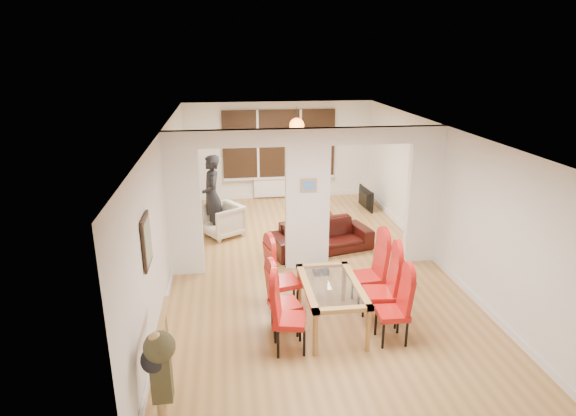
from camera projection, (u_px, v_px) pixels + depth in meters
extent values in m
cube|color=#AA7C44|center=(306.00, 265.00, 9.11)|extent=(5.00, 9.00, 0.01)
cube|color=white|center=(307.00, 200.00, 8.70)|extent=(5.00, 0.18, 2.60)
cube|color=black|center=(279.00, 144.00, 12.82)|extent=(3.00, 0.08, 1.80)
cube|color=white|center=(280.00, 187.00, 13.16)|extent=(1.40, 0.08, 0.50)
sphere|color=orange|center=(297.00, 125.00, 11.58)|extent=(0.36, 0.36, 0.36)
cube|color=gray|center=(147.00, 241.00, 6.04)|extent=(0.04, 0.52, 0.67)
cube|color=#4C8CD8|center=(309.00, 185.00, 8.51)|extent=(0.30, 0.03, 0.25)
imported|color=black|center=(321.00, 237.00, 9.70)|extent=(2.16, 1.26, 0.59)
imported|color=beige|center=(222.00, 220.00, 10.46)|extent=(1.05, 1.06, 0.71)
imported|color=black|center=(212.00, 196.00, 10.36)|extent=(0.71, 0.52, 1.78)
imported|color=black|center=(362.00, 198.00, 12.30)|extent=(0.93, 0.20, 0.53)
cylinder|color=#143F19|center=(314.00, 208.00, 11.18)|extent=(0.07, 0.07, 0.29)
imported|color=black|center=(310.00, 212.00, 11.29)|extent=(0.23, 0.23, 0.06)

